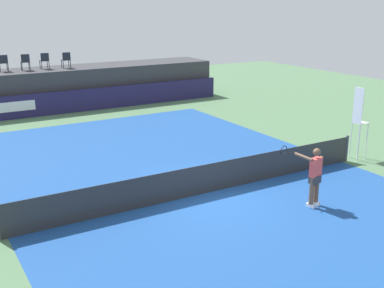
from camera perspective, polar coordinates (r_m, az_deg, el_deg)
The scene contains 12 objects.
ground_plane at distance 17.81m, azimuth -3.42°, elevation -2.61°, with size 48.00×48.00×0.00m, color #4C704C.
court_inner at distance 15.37m, azimuth 1.77°, elevation -5.73°, with size 12.00×22.00×0.00m, color #1C478C.
sponsor_wall at distance 27.12m, azimuth -13.79°, elevation 4.88°, with size 18.00×0.22×1.20m.
spectator_platform at distance 28.74m, azimuth -14.91°, elevation 6.44°, with size 18.00×2.80×2.20m, color #38383D.
spectator_chair_far_left at distance 27.91m, azimuth -21.26°, elevation 8.92°, with size 0.46×0.46×0.89m.
spectator_chair_left at distance 27.94m, azimuth -18.97°, elevation 9.15°, with size 0.48×0.48×0.89m.
spectator_chair_center at distance 28.27m, azimuth -16.92°, elevation 9.40°, with size 0.45×0.45×0.89m.
spectator_chair_right at distance 28.32m, azimuth -14.55°, elevation 9.59°, with size 0.46×0.46×0.89m.
umpire_chair at distance 19.20m, azimuth 18.98°, elevation 2.85°, with size 0.46×0.46×2.76m.
tennis_net at distance 15.20m, azimuth 1.78°, elevation -4.08°, with size 12.40×0.02×0.95m, color #2D2D2D.
net_post_far at distance 19.09m, azimuth 17.69°, elevation -0.49°, with size 0.10×0.10×1.00m, color #4C4C51.
tennis_player at distance 14.52m, azimuth 14.13°, elevation -3.54°, with size 0.85×1.12×1.77m.
Camera 1 is at (-7.68, -11.99, 5.78)m, focal length 45.48 mm.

